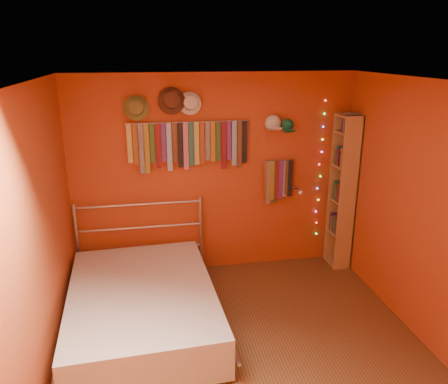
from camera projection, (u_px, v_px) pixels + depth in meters
ground at (245, 351)px, 4.18m from camera, size 3.50×3.50×0.00m
back_wall at (215, 176)px, 5.42m from camera, size 3.50×0.02×2.50m
right_wall at (429, 217)px, 4.09m from camera, size 0.02×3.50×2.50m
left_wall at (34, 246)px, 3.49m from camera, size 0.02×3.50×2.50m
ceiling at (250, 83)px, 3.40m from camera, size 3.50×3.50×0.02m
tie_rack at (189, 143)px, 5.17m from camera, size 1.45×0.03×0.60m
small_tie_rack at (278, 179)px, 5.52m from camera, size 0.40×0.03×0.57m
fedora_olive at (136, 108)px, 4.91m from camera, size 0.29×0.16×0.28m
fedora_brown at (172, 100)px, 4.95m from camera, size 0.31×0.17×0.31m
fedora_white at (190, 103)px, 5.00m from camera, size 0.27×0.14×0.26m
cap_white at (273, 123)px, 5.30m from camera, size 0.19×0.24×0.19m
cap_green at (287, 126)px, 5.34m from camera, size 0.17×0.21×0.17m
fairy_lights at (320, 170)px, 5.62m from camera, size 0.05×0.02×1.80m
reading_lamp at (299, 192)px, 5.42m from camera, size 0.08×0.33×0.10m
bookshelf at (345, 191)px, 5.58m from camera, size 0.25×0.34×2.00m
bed at (142, 306)px, 4.49m from camera, size 1.63×2.14×1.02m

